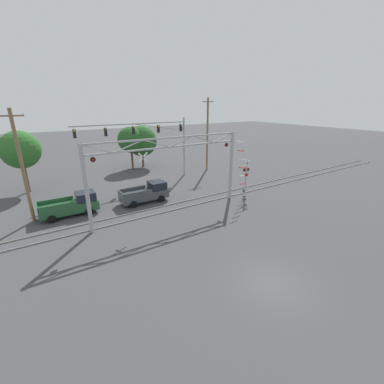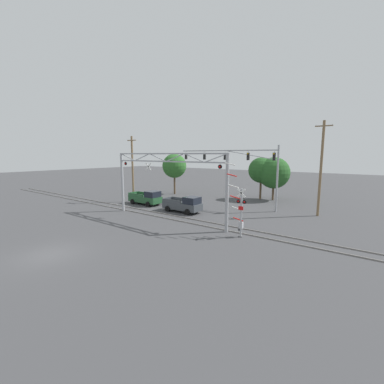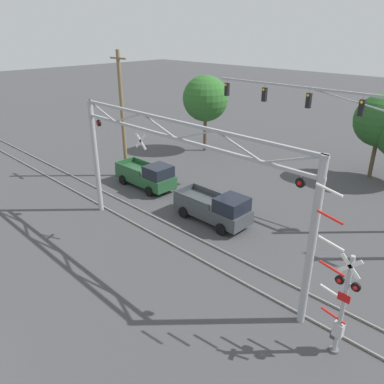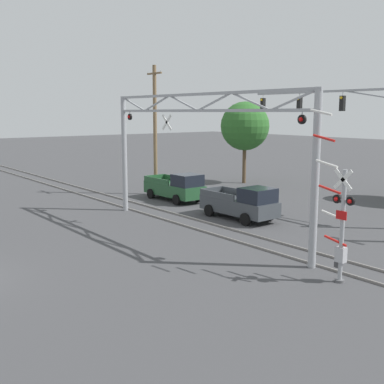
# 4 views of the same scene
# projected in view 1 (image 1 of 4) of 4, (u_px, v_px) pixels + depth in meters

# --- Properties ---
(ground_plane) EXTENTS (200.00, 200.00, 0.00)m
(ground_plane) POSITION_uv_depth(u_px,v_px,m) (272.00, 284.00, 14.97)
(ground_plane) COLOR #424244
(rail_track_near) EXTENTS (80.00, 0.08, 0.10)m
(rail_track_near) POSITION_uv_depth(u_px,v_px,m) (170.00, 211.00, 24.92)
(rail_track_near) COLOR gray
(rail_track_near) RESTS_ON ground_plane
(rail_track_far) EXTENTS (80.00, 0.08, 0.10)m
(rail_track_far) POSITION_uv_depth(u_px,v_px,m) (163.00, 206.00, 26.06)
(rail_track_far) COLOR gray
(rail_track_far) RESTS_ON ground_plane
(crossing_gantry) EXTENTS (14.96, 0.32, 7.16)m
(crossing_gantry) POSITION_uv_depth(u_px,v_px,m) (170.00, 166.00, 23.19)
(crossing_gantry) COLOR #9EA0A5
(crossing_gantry) RESTS_ON ground_plane
(crossing_signal_mast) EXTENTS (2.07, 0.35, 6.34)m
(crossing_signal_mast) POSITION_uv_depth(u_px,v_px,m) (245.00, 178.00, 28.10)
(crossing_signal_mast) COLOR #9EA0A5
(crossing_signal_mast) RESTS_ON ground_plane
(traffic_signal_span) EXTENTS (14.67, 0.39, 8.13)m
(traffic_signal_span) POSITION_uv_depth(u_px,v_px,m) (156.00, 136.00, 33.43)
(traffic_signal_span) COLOR #9EA0A5
(traffic_signal_span) RESTS_ON ground_plane
(pickup_truck_lead) EXTENTS (4.98, 2.12, 2.01)m
(pickup_truck_lead) POSITION_uv_depth(u_px,v_px,m) (147.00, 193.00, 27.15)
(pickup_truck_lead) COLOR #3D4247
(pickup_truck_lead) RESTS_ON ground_plane
(pickup_truck_following) EXTENTS (5.07, 2.12, 2.01)m
(pickup_truck_following) POSITION_uv_depth(u_px,v_px,m) (72.00, 205.00, 23.92)
(pickup_truck_following) COLOR #23512D
(pickup_truck_following) RESTS_ON ground_plane
(utility_pole_left) EXTENTS (1.80, 0.28, 9.63)m
(utility_pole_left) POSITION_uv_depth(u_px,v_px,m) (22.00, 167.00, 21.28)
(utility_pole_left) COLOR brown
(utility_pole_left) RESTS_ON ground_plane
(utility_pole_right) EXTENTS (1.80, 0.28, 10.71)m
(utility_pole_right) POSITION_uv_depth(u_px,v_px,m) (207.00, 134.00, 38.72)
(utility_pole_right) COLOR brown
(utility_pole_right) RESTS_ON ground_plane
(background_tree_beyond_span) EXTENTS (3.98, 3.98, 6.57)m
(background_tree_beyond_span) POSITION_uv_depth(u_px,v_px,m) (131.00, 140.00, 39.45)
(background_tree_beyond_span) COLOR brown
(background_tree_beyond_span) RESTS_ON ground_plane
(background_tree_far_left_verge) EXTENTS (4.24, 4.24, 7.13)m
(background_tree_far_left_verge) POSITION_uv_depth(u_px,v_px,m) (20.00, 150.00, 28.74)
(background_tree_far_left_verge) COLOR brown
(background_tree_far_left_verge) RESTS_ON ground_plane
(background_tree_far_right_verge) EXTENTS (4.78, 4.78, 6.60)m
(background_tree_far_right_verge) POSITION_uv_depth(u_px,v_px,m) (142.00, 141.00, 40.79)
(background_tree_far_right_verge) COLOR brown
(background_tree_far_right_verge) RESTS_ON ground_plane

